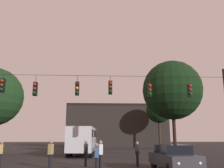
{
  "coord_description": "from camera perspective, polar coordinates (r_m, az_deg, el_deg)",
  "views": [
    {
      "loc": [
        0.28,
        -4.07,
        1.95
      ],
      "look_at": [
        1.11,
        11.89,
        5.41
      ],
      "focal_mm": 39.61,
      "sensor_mm": 36.0,
      "label": 1
    }
  ],
  "objects": [
    {
      "name": "ground_plane",
      "position": [
        28.64,
        -3.67,
        -16.1
      ],
      "size": [
        168.0,
        168.0,
        0.0
      ],
      "primitive_type": "plane",
      "color": "black",
      "rests_on": "ground"
    },
    {
      "name": "overhead_signal_span",
      "position": [
        17.18,
        -3.94,
        -4.9
      ],
      "size": [
        19.12,
        0.44,
        6.86
      ],
      "color": "black",
      "rests_on": "ground"
    },
    {
      "name": "city_bus",
      "position": [
        29.36,
        -6.5,
        -12.31
      ],
      "size": [
        2.95,
        11.09,
        3.0
      ],
      "color": "#B7BCC6",
      "rests_on": "ground"
    },
    {
      "name": "car_near_right",
      "position": [
        15.67,
        13.95,
        -16.11
      ],
      "size": [
        2.15,
        4.45,
        1.52
      ],
      "color": "#2D2D33",
      "rests_on": "ground"
    },
    {
      "name": "car_far_left",
      "position": [
        39.98,
        -7.59,
        -13.77
      ],
      "size": [
        1.83,
        4.35,
        1.52
      ],
      "color": "#511919",
      "rests_on": "ground"
    },
    {
      "name": "pedestrian_crossing_left",
      "position": [
        19.2,
        -24.26,
        -14.1
      ],
      "size": [
        0.35,
        0.42,
        1.71
      ],
      "color": "black",
      "rests_on": "ground"
    },
    {
      "name": "pedestrian_crossing_center",
      "position": [
        17.12,
        -13.98,
        -15.03
      ],
      "size": [
        0.33,
        0.41,
        1.77
      ],
      "color": "black",
      "rests_on": "ground"
    },
    {
      "name": "pedestrian_crossing_right",
      "position": [
        14.99,
        -3.56,
        -16.17
      ],
      "size": [
        0.26,
        0.37,
        1.62
      ],
      "color": "black",
      "rests_on": "ground"
    },
    {
      "name": "pedestrian_near_bus",
      "position": [
        17.75,
        5.86,
        -15.42
      ],
      "size": [
        0.35,
        0.42,
        1.67
      ],
      "color": "black",
      "rests_on": "ground"
    },
    {
      "name": "pedestrian_trailing",
      "position": [
        16.49,
        -2.67,
        -15.5
      ],
      "size": [
        0.31,
        0.4,
        1.76
      ],
      "color": "black",
      "rests_on": "ground"
    },
    {
      "name": "pedestrian_far_side",
      "position": [
        17.74,
        -6.06,
        -15.25
      ],
      "size": [
        0.3,
        0.4,
        1.74
      ],
      "color": "black",
      "rests_on": "ground"
    },
    {
      "name": "corner_building",
      "position": [
        55.97,
        0.89,
        -9.8
      ],
      "size": [
        20.47,
        13.85,
        8.62
      ],
      "color": "black",
      "rests_on": "ground"
    },
    {
      "name": "tree_left_silhouette",
      "position": [
        26.7,
        13.72,
        -1.39
      ],
      "size": [
        6.2,
        6.2,
        9.92
      ],
      "color": "black",
      "rests_on": "ground"
    },
    {
      "name": "tree_behind_building",
      "position": [
        45.86,
        10.74,
        -6.0
      ],
      "size": [
        4.58,
        4.58,
        9.07
      ],
      "color": "#2D2116",
      "rests_on": "ground"
    }
  ]
}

